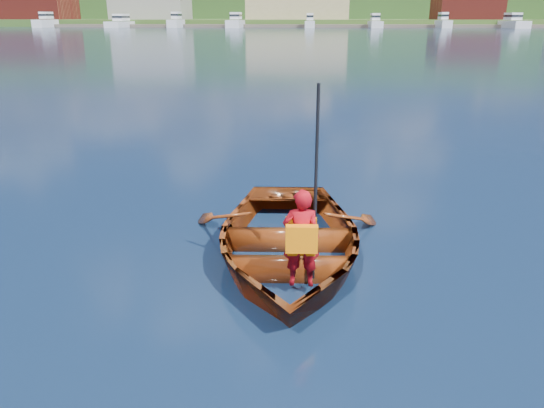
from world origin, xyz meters
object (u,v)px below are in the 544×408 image
Objects in this scene: dock at (341,26)px; marina_yachts at (299,22)px; rowboat at (287,240)px; child_paddler at (301,237)px.

dock is 12.27m from marina_yachts.
child_paddler is at bearing -77.77° from rowboat.
rowboat is 147.82m from dock.
marina_yachts is (-3.17, 143.79, 0.71)m from child_paddler.
child_paddler reaches higher than dock.
marina_yachts is at bearing -157.46° from dock.
rowboat is at bearing -93.23° from dock.
child_paddler is at bearing -93.13° from dock.
child_paddler is (0.19, -0.89, 0.42)m from rowboat.
marina_yachts is (-2.98, 142.90, 1.13)m from rowboat.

